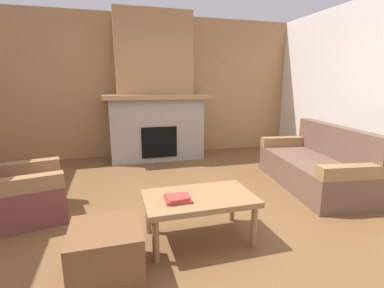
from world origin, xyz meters
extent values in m
plane|color=brown|center=(0.00, 0.00, 0.00)|extent=(9.00, 9.00, 0.00)
cube|color=#A87A4C|center=(0.00, 3.00, 1.35)|extent=(6.00, 0.12, 2.70)
cube|color=gray|center=(0.00, 2.59, 0.57)|extent=(1.70, 0.70, 1.15)
cube|color=black|center=(0.00, 2.26, 0.38)|extent=(0.64, 0.08, 0.56)
cube|color=#A87A4C|center=(0.00, 2.54, 1.19)|extent=(1.90, 0.82, 0.08)
cube|color=#A87A4C|center=(0.00, 2.69, 1.97)|extent=(1.40, 0.50, 1.47)
cube|color=brown|center=(1.87, 0.46, 0.20)|extent=(1.09, 1.90, 0.40)
cube|color=brown|center=(2.20, 0.41, 0.62)|extent=(0.42, 1.80, 0.45)
cube|color=#997047|center=(1.99, 1.27, 0.48)|extent=(0.85, 0.28, 0.15)
cube|color=#997047|center=(1.75, -0.35, 0.48)|extent=(0.85, 0.28, 0.15)
cube|color=brown|center=(-1.75, 0.51, 0.20)|extent=(0.91, 0.91, 0.40)
cube|color=#997047|center=(-1.68, 0.21, 0.48)|extent=(0.77, 0.30, 0.15)
cube|color=#997047|center=(-1.82, 0.81, 0.48)|extent=(0.77, 0.30, 0.15)
cube|color=#997047|center=(-0.08, -0.41, 0.41)|extent=(1.00, 0.60, 0.05)
cylinder|color=#997047|center=(-0.52, -0.65, 0.19)|extent=(0.06, 0.06, 0.38)
cylinder|color=#997047|center=(0.36, -0.65, 0.19)|extent=(0.06, 0.06, 0.38)
cylinder|color=#997047|center=(-0.52, -0.17, 0.19)|extent=(0.06, 0.06, 0.38)
cylinder|color=#997047|center=(0.36, -0.17, 0.19)|extent=(0.06, 0.06, 0.38)
cube|color=brown|center=(-0.89, -0.72, 0.20)|extent=(0.52, 0.52, 0.40)
cube|color=#B23833|center=(-0.28, -0.45, 0.44)|extent=(0.23, 0.23, 0.02)
cube|color=#B23833|center=(-0.30, -0.48, 0.47)|extent=(0.20, 0.19, 0.02)
camera|label=1|loc=(-0.79, -2.69, 1.44)|focal=26.17mm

